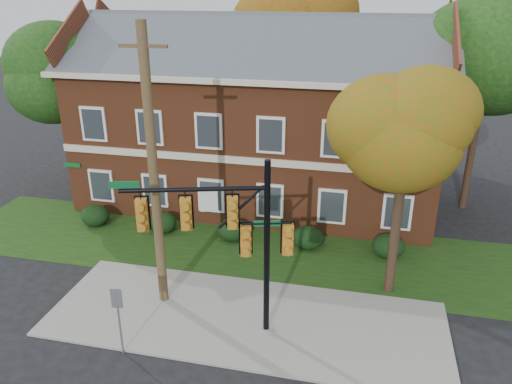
% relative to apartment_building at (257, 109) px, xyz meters
% --- Properties ---
extents(ground, '(120.00, 120.00, 0.00)m').
position_rel_apartment_building_xyz_m(ground, '(2.00, -11.95, -4.99)').
color(ground, black).
rests_on(ground, ground).
extents(sidewalk, '(14.00, 5.00, 0.08)m').
position_rel_apartment_building_xyz_m(sidewalk, '(2.00, -10.95, -4.95)').
color(sidewalk, gray).
rests_on(sidewalk, ground).
extents(grass_strip, '(30.00, 6.00, 0.04)m').
position_rel_apartment_building_xyz_m(grass_strip, '(2.00, -5.95, -4.97)').
color(grass_strip, '#193811').
rests_on(grass_strip, ground).
extents(apartment_building, '(18.80, 8.80, 9.74)m').
position_rel_apartment_building_xyz_m(apartment_building, '(0.00, 0.00, 0.00)').
color(apartment_building, brown).
rests_on(apartment_building, ground).
extents(hedge_far_left, '(1.40, 1.26, 1.05)m').
position_rel_apartment_building_xyz_m(hedge_far_left, '(-7.00, -5.25, -4.46)').
color(hedge_far_left, black).
rests_on(hedge_far_left, ground).
extents(hedge_left, '(1.40, 1.26, 1.05)m').
position_rel_apartment_building_xyz_m(hedge_left, '(-3.50, -5.25, -4.46)').
color(hedge_left, black).
rests_on(hedge_left, ground).
extents(hedge_center, '(1.40, 1.26, 1.05)m').
position_rel_apartment_building_xyz_m(hedge_center, '(0.00, -5.25, -4.46)').
color(hedge_center, black).
rests_on(hedge_center, ground).
extents(hedge_right, '(1.40, 1.26, 1.05)m').
position_rel_apartment_building_xyz_m(hedge_right, '(3.50, -5.25, -4.46)').
color(hedge_right, black).
rests_on(hedge_right, ground).
extents(hedge_far_right, '(1.40, 1.26, 1.05)m').
position_rel_apartment_building_xyz_m(hedge_far_right, '(7.00, -5.25, -4.46)').
color(hedge_far_right, black).
rests_on(hedge_far_right, ground).
extents(tree_near_right, '(4.50, 4.25, 8.58)m').
position_rel_apartment_building_xyz_m(tree_near_right, '(7.22, -8.09, 1.68)').
color(tree_near_right, black).
rests_on(tree_near_right, ground).
extents(tree_left_rear, '(5.40, 5.10, 8.88)m').
position_rel_apartment_building_xyz_m(tree_left_rear, '(-9.73, -1.12, 1.69)').
color(tree_left_rear, black).
rests_on(tree_left_rear, ground).
extents(tree_right_rear, '(6.30, 5.95, 10.62)m').
position_rel_apartment_building_xyz_m(tree_right_rear, '(11.31, 0.86, 3.13)').
color(tree_right_rear, black).
rests_on(tree_right_rear, ground).
extents(tree_far_rear, '(6.84, 6.46, 11.52)m').
position_rel_apartment_building_xyz_m(tree_far_rear, '(1.34, 7.84, 3.86)').
color(tree_far_rear, black).
rests_on(tree_far_rear, ground).
extents(traffic_signal, '(5.39, 1.69, 6.22)m').
position_rel_apartment_building_xyz_m(traffic_signal, '(1.79, -11.73, -1.13)').
color(traffic_signal, gray).
rests_on(traffic_signal, ground).
extents(utility_pole, '(1.57, 0.36, 10.05)m').
position_rel_apartment_building_xyz_m(utility_pole, '(-1.26, -10.48, 0.11)').
color(utility_pole, '#4F3C24').
rests_on(utility_pole, ground).
extents(sign_post, '(0.36, 0.09, 2.44)m').
position_rel_apartment_building_xyz_m(sign_post, '(-1.43, -13.49, -3.33)').
color(sign_post, slate).
rests_on(sign_post, ground).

